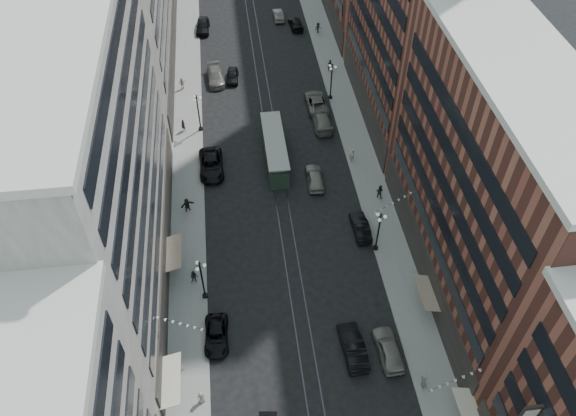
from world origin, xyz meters
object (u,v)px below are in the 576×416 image
car_7 (211,165)px  pedestrian_extra_0 (183,126)px  lamppost_sw_mid (198,112)px  streetcar (275,150)px  pedestrian_6 (182,83)px  car_8 (216,76)px  pedestrian_9 (318,28)px  pedestrian_5 (187,205)px  car_2 (216,336)px  pedestrian_4 (424,382)px  car_13 (232,76)px  car_11 (316,102)px  car_extra_2 (315,177)px  pedestrian_2 (194,277)px  lamppost_se_mid (331,80)px  car_10 (360,227)px  pedestrian_1 (201,397)px  car_9 (203,26)px  car_4 (388,349)px  car_extra_0 (322,120)px  car_12 (296,24)px  pedestrian_7 (380,191)px  lamppost_sw_far (202,279)px  car_extra_1 (353,347)px  lamppost_se_far (379,230)px  pedestrian_extra_2 (330,65)px  pedestrian_8 (352,155)px

car_7 → pedestrian_extra_0: 8.80m
lamppost_sw_mid → car_7: size_ratio=0.88×
streetcar → pedestrian_6: (-11.64, 16.85, -0.41)m
car_8 → pedestrian_9: bearing=30.4°
lamppost_sw_mid → pedestrian_5: bearing=-96.6°
car_2 → pedestrian_5: 17.41m
pedestrian_4 → car_13: bearing=6.7°
car_11 → lamppost_sw_mid: bearing=11.5°
car_13 → car_extra_2: bearing=-64.5°
pedestrian_5 → pedestrian_2: bearing=-109.9°
lamppost_se_mid → pedestrian_extra_0: bearing=-166.5°
car_2 → pedestrian_4: bearing=-19.2°
car_10 → pedestrian_4: bearing=93.3°
pedestrian_1 → car_9: size_ratio=0.29×
car_4 → car_8: 49.05m
lamppost_se_mid → pedestrian_9: 18.49m
car_extra_0 → car_12: bearing=-89.6°
car_7 → car_10: bearing=-38.3°
car_4 → pedestrian_7: (3.97, 20.09, 0.21)m
lamppost_se_mid → pedestrian_7: size_ratio=3.01×
car_11 → pedestrian_6: 19.66m
streetcar → car_12: 33.45m
lamppost_se_mid → car_2: 40.91m
lamppost_sw_far → car_extra_1: 15.70m
car_extra_1 → pedestrian_6: bearing=-73.7°
car_7 → pedestrian_7: pedestrian_7 is taller
lamppost_se_far → pedestrian_extra_2: 35.01m
pedestrian_5 → car_extra_2: pedestrian_5 is taller
car_4 → pedestrian_6: (-19.07, 45.33, 0.19)m
car_12 → pedestrian_7: 41.32m
car_2 → car_9: 58.49m
car_4 → pedestrian_8: (2.07, 26.78, 0.25)m
car_4 → pedestrian_extra_2: bearing=-96.2°
car_7 → pedestrian_9: pedestrian_9 is taller
pedestrian_2 → pedestrian_7: 23.70m
car_8 → lamppost_sw_far: bearing=-97.7°
car_2 → car_extra_2: car_extra_2 is taller
streetcar → car_9: 34.53m
car_4 → car_12: car_4 is taller
car_2 → car_extra_1: size_ratio=0.89×
car_12 → pedestrian_extra_2: (3.29, -13.82, 0.37)m
car_13 → pedestrian_extra_0: size_ratio=2.46×
streetcar → lamppost_se_mid: bearing=52.4°
car_10 → pedestrian_extra_0: bearing=-47.7°
pedestrian_extra_0 → pedestrian_1: bearing=-50.4°
car_extra_0 → car_extra_2: size_ratio=1.22×
lamppost_sw_far → pedestrian_8: (18.70, 18.37, -1.99)m
car_extra_0 → car_4: bearing=91.3°
car_11 → pedestrian_2: bearing=58.6°
lamppost_sw_mid → car_extra_2: bearing=-41.2°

